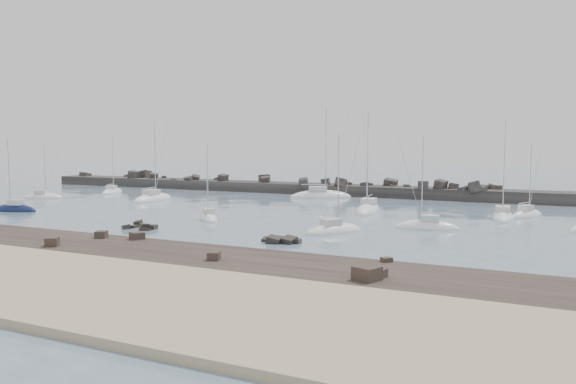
% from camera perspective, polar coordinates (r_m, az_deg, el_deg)
% --- Properties ---
extents(ground, '(400.00, 400.00, 0.00)m').
position_cam_1_polar(ground, '(69.35, -7.12, -2.79)').
color(ground, slate).
rests_on(ground, ground).
extents(rock_shelf, '(140.00, 12.00, 1.78)m').
position_cam_1_polar(rock_shelf, '(52.81, -20.66, -5.51)').
color(rock_shelf, '#2C221E').
rests_on(rock_shelf, ground).
extents(rock_cluster_near, '(4.22, 3.63, 1.18)m').
position_cam_1_polar(rock_cluster_near, '(63.66, -14.63, -3.53)').
color(rock_cluster_near, black).
rests_on(rock_cluster_near, ground).
extents(rock_cluster_far, '(4.01, 3.04, 1.26)m').
position_cam_1_polar(rock_cluster_far, '(53.22, -0.77, -5.01)').
color(rock_cluster_far, black).
rests_on(rock_cluster_far, ground).
extents(breakwater, '(115.00, 7.00, 4.94)m').
position_cam_1_polar(breakwater, '(106.02, 0.66, 0.10)').
color(breakwater, '#292624').
rests_on(breakwater, ground).
extents(sailboat_0, '(6.44, 5.06, 10.26)m').
position_cam_1_polar(sailboat_0, '(103.70, -23.66, -0.52)').
color(sailboat_0, white).
rests_on(sailboat_0, ground).
extents(sailboat_1, '(4.45, 7.65, 11.61)m').
position_cam_1_polar(sailboat_1, '(110.21, -17.43, -0.03)').
color(sailboat_1, white).
rests_on(sailboat_1, ground).
extents(sailboat_2, '(6.95, 3.64, 10.79)m').
position_cam_1_polar(sailboat_2, '(85.72, -26.07, -1.67)').
color(sailboat_2, '#0F193E').
rests_on(sailboat_2, ground).
extents(sailboat_3, '(3.13, 9.22, 14.50)m').
position_cam_1_polar(sailboat_3, '(94.13, -13.55, -0.75)').
color(sailboat_3, white).
rests_on(sailboat_3, ground).
extents(sailboat_4, '(10.79, 7.92, 16.59)m').
position_cam_1_polar(sailboat_4, '(96.29, 3.34, -0.49)').
color(sailboat_4, white).
rests_on(sailboat_4, ground).
extents(sailboat_5, '(5.58, 6.00, 10.09)m').
position_cam_1_polar(sailboat_5, '(69.42, -8.06, -2.68)').
color(sailboat_5, white).
rests_on(sailboat_5, ground).
extents(sailboat_6, '(3.86, 9.38, 14.48)m').
position_cam_1_polar(sailboat_6, '(77.27, 8.14, -1.89)').
color(sailboat_6, white).
rests_on(sailboat_6, ground).
extents(sailboat_7, '(5.60, 7.01, 11.13)m').
position_cam_1_polar(sailboat_7, '(59.01, 4.65, -4.00)').
color(sailboat_7, white).
rests_on(sailboat_7, ground).
extents(sailboat_8, '(7.17, 3.46, 11.07)m').
position_cam_1_polar(sailboat_8, '(63.15, 13.92, -3.53)').
color(sailboat_8, white).
rests_on(sailboat_8, ground).
extents(sailboat_9, '(3.30, 8.54, 13.22)m').
position_cam_1_polar(sailboat_9, '(74.46, 20.96, -2.44)').
color(sailboat_9, white).
rests_on(sailboat_9, ground).
extents(sailboat_11, '(4.61, 6.44, 10.18)m').
position_cam_1_polar(sailboat_11, '(77.49, 23.09, -2.23)').
color(sailboat_11, white).
rests_on(sailboat_11, ground).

